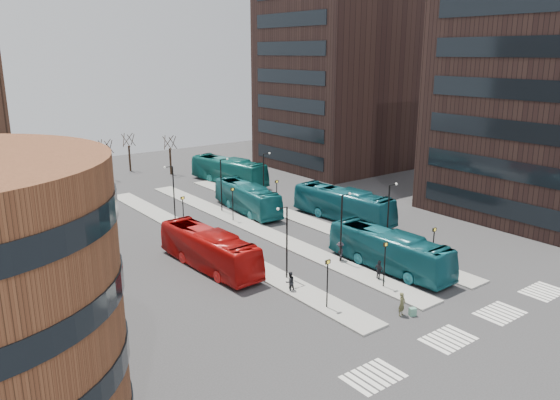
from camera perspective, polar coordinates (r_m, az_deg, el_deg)
ground at (r=37.13m, az=23.27°, el=-15.17°), size 160.00×160.00×0.00m
island_left at (r=54.23m, az=-7.64°, el=-4.24°), size 2.50×45.00×0.15m
island_mid at (r=57.24m, az=-2.42°, el=-3.06°), size 2.50×45.00×0.15m
island_right at (r=60.70m, az=2.23°, el=-1.99°), size 2.50×45.00×0.15m
suitcase at (r=40.39m, az=13.68°, el=-11.29°), size 0.57×0.52×0.58m
red_bus at (r=47.33m, az=-7.42°, el=-5.11°), size 3.42×12.17×3.35m
teal_bus_a at (r=47.59m, az=11.35°, el=-5.18°), size 3.07×12.06×3.34m
teal_bus_b at (r=63.43m, az=-3.46°, el=0.24°), size 4.03×12.09×3.30m
teal_bus_c at (r=60.58m, az=6.62°, el=-0.45°), size 4.29×12.88×3.52m
teal_bus_d at (r=77.39m, az=-5.37°, el=3.08°), size 5.25×13.44×3.65m
traveller at (r=40.00m, az=12.62°, el=-10.57°), size 0.70×0.53×1.73m
commuter_a at (r=42.69m, az=1.05°, el=-8.55°), size 0.83×0.67×1.64m
commuter_b at (r=45.37m, az=10.31°, el=-7.27°), size 0.55×1.05×1.71m
commuter_c at (r=48.78m, az=6.30°, el=-5.40°), size 1.24×1.36×1.83m
crosswalk_stripes at (r=40.21m, az=19.53°, el=-12.35°), size 22.35×2.40×0.01m
tower_near at (r=68.29m, az=26.52°, el=11.13°), size 20.12×20.00×30.00m
tower_far at (r=88.91m, az=6.18°, el=13.19°), size 20.12×20.00×30.00m
sign_poles at (r=50.96m, az=1.69°, el=-2.62°), size 12.45×22.12×3.65m
lamp_posts at (r=55.03m, az=-0.73°, el=0.01°), size 14.04×20.24×6.12m
bare_trees at (r=84.95m, az=-14.82°, el=4.34°), size 10.97×8.14×5.90m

